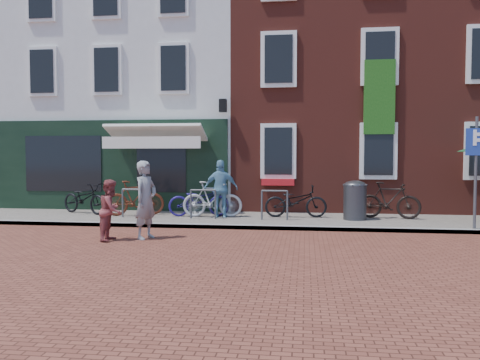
# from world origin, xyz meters

# --- Properties ---
(ground) EXTENTS (80.00, 80.00, 0.00)m
(ground) POSITION_xyz_m (0.00, 0.00, 0.00)
(ground) COLOR brown
(sidewalk) EXTENTS (24.00, 3.00, 0.10)m
(sidewalk) POSITION_xyz_m (1.00, 1.50, 0.05)
(sidewalk) COLOR slate
(sidewalk) RESTS_ON ground
(building_stucco) EXTENTS (8.00, 8.00, 9.00)m
(building_stucco) POSITION_xyz_m (-5.00, 7.00, 4.50)
(building_stucco) COLOR silver
(building_stucco) RESTS_ON ground
(building_brick_mid) EXTENTS (6.00, 8.00, 10.00)m
(building_brick_mid) POSITION_xyz_m (2.00, 7.00, 5.00)
(building_brick_mid) COLOR maroon
(building_brick_mid) RESTS_ON ground
(litter_bin) EXTENTS (0.63, 0.63, 1.15)m
(litter_bin) POSITION_xyz_m (2.69, 1.56, 0.69)
(litter_bin) COLOR #3A3A3D
(litter_bin) RESTS_ON sidewalk
(parking_sign) EXTENTS (0.50, 0.08, 2.71)m
(parking_sign) POSITION_xyz_m (5.40, 0.24, 1.82)
(parking_sign) COLOR #4C4C4F
(parking_sign) RESTS_ON sidewalk
(woman) EXTENTS (0.61, 0.75, 1.76)m
(woman) POSITION_xyz_m (-2.22, -1.61, 0.88)
(woman) COLOR gray
(woman) RESTS_ON ground
(boy) EXTENTS (0.53, 0.67, 1.35)m
(boy) POSITION_xyz_m (-2.91, -1.92, 0.67)
(boy) COLOR brown
(boy) RESTS_ON ground
(cafe_person) EXTENTS (1.00, 0.49, 1.64)m
(cafe_person) POSITION_xyz_m (-1.05, 1.55, 0.92)
(cafe_person) COLOR #669BB9
(cafe_person) RESTS_ON sidewalk
(bicycle_0) EXTENTS (1.86, 1.29, 0.93)m
(bicycle_0) POSITION_xyz_m (-5.33, 1.87, 0.56)
(bicycle_0) COLOR black
(bicycle_0) RESTS_ON sidewalk
(bicycle_1) EXTENTS (1.76, 1.11, 1.03)m
(bicycle_1) POSITION_xyz_m (-3.64, 1.63, 0.61)
(bicycle_1) COLOR #5F2715
(bicycle_1) RESTS_ON sidewalk
(bicycle_2) EXTENTS (1.85, 0.97, 0.93)m
(bicycle_2) POSITION_xyz_m (-1.73, 1.71, 0.56)
(bicycle_2) COLOR navy
(bicycle_2) RESTS_ON sidewalk
(bicycle_3) EXTENTS (1.74, 0.63, 1.03)m
(bicycle_3) POSITION_xyz_m (-1.31, 1.59, 0.61)
(bicycle_3) COLOR #B3B3B5
(bicycle_3) RESTS_ON sidewalk
(bicycle_4) EXTENTS (1.80, 0.73, 0.93)m
(bicycle_4) POSITION_xyz_m (1.07, 1.83, 0.56)
(bicycle_4) COLOR black
(bicycle_4) RESTS_ON sidewalk
(bicycle_5) EXTENTS (1.77, 0.81, 1.03)m
(bicycle_5) POSITION_xyz_m (3.67, 1.91, 0.61)
(bicycle_5) COLOR black
(bicycle_5) RESTS_ON sidewalk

